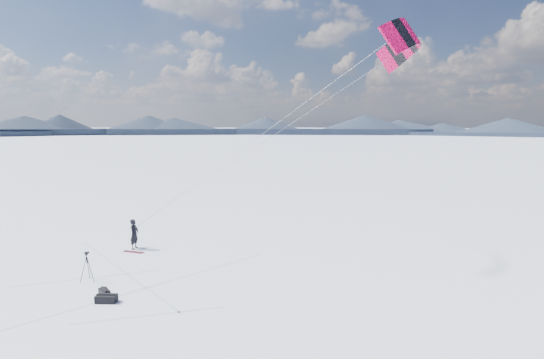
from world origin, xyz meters
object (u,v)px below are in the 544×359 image
Objects in this scene: snowboard at (134,252)px; gear_bag_a at (106,298)px; snowkiter at (135,249)px; gear_bag_b at (104,292)px; tripod at (87,263)px.

gear_bag_a is (4.37, -5.29, 0.16)m from snowboard.
snowkiter is at bearing 119.60° from snowboard.
gear_bag_b is (-0.71, 0.44, -0.03)m from gear_bag_a.
snowkiter is 2.37× the size of gear_bag_b.
gear_bag_b is (3.67, -4.86, 0.12)m from snowboard.
tripod is 2.30m from gear_bag_b.
gear_bag_a reaches higher than snowboard.
snowkiter is 1.24× the size of tripod.
snowkiter is 1.40× the size of snowboard.
gear_bag_a is (2.76, -1.08, -0.79)m from tripod.
tripod is 1.90× the size of gear_bag_b.
snowboard is 6.87m from gear_bag_a.
tripod reaches higher than gear_bag_a.
gear_bag_b is at bearing -29.49° from tripod.
snowkiter is at bearing 101.36° from gear_bag_a.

